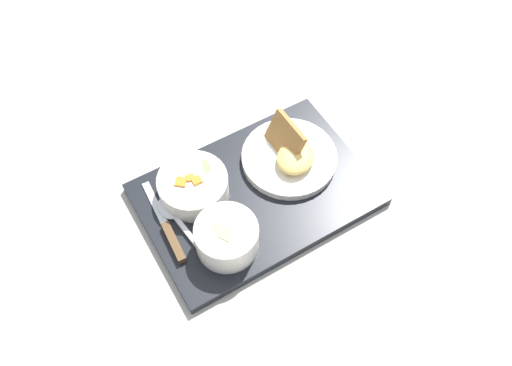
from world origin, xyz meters
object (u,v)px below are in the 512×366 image
object	(u,v)px
bowl_soup	(227,236)
plate_main	(290,156)
spoon	(176,218)
bowl_salad	(193,185)
knife	(170,235)

from	to	relation	value
bowl_soup	plate_main	bearing A→B (deg)	27.45
spoon	bowl_salad	bearing A→B (deg)	-64.96
bowl_soup	spoon	distance (m)	0.11
bowl_soup	knife	bearing A→B (deg)	139.98
bowl_salad	plate_main	distance (m)	0.20
plate_main	bowl_salad	bearing A→B (deg)	171.75
knife	spoon	bearing A→B (deg)	-38.36
bowl_salad	bowl_soup	bearing A→B (deg)	-89.34
bowl_salad	knife	world-z (taller)	bowl_salad
plate_main	knife	world-z (taller)	plate_main
plate_main	spoon	xyz separation A→B (m)	(-0.25, -0.01, -0.01)
bowl_salad	plate_main	bearing A→B (deg)	-8.25
plate_main	bowl_soup	bearing A→B (deg)	-152.55
bowl_soup	plate_main	distance (m)	0.22
bowl_soup	plate_main	world-z (taller)	plate_main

